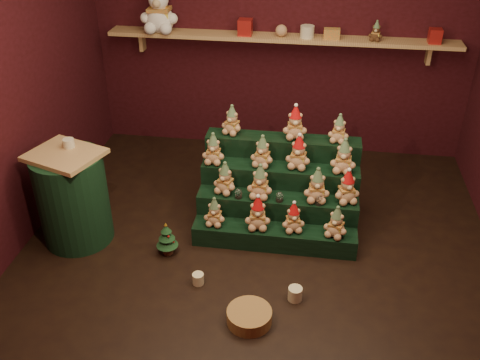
% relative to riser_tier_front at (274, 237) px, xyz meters
% --- Properties ---
extents(ground, '(4.00, 4.00, 0.00)m').
position_rel_riser_tier_front_xyz_m(ground, '(-0.14, -0.11, -0.09)').
color(ground, black).
rests_on(ground, ground).
extents(back_wall, '(4.00, 0.10, 2.80)m').
position_rel_riser_tier_front_xyz_m(back_wall, '(-0.14, 1.94, 1.31)').
color(back_wall, black).
rests_on(back_wall, ground).
extents(front_wall, '(4.00, 0.10, 2.80)m').
position_rel_riser_tier_front_xyz_m(front_wall, '(-0.14, -2.16, 1.31)').
color(front_wall, black).
rests_on(front_wall, ground).
extents(back_shelf, '(3.60, 0.26, 0.24)m').
position_rel_riser_tier_front_xyz_m(back_shelf, '(-0.14, 1.76, 1.20)').
color(back_shelf, tan).
rests_on(back_shelf, ground).
extents(riser_tier_front, '(1.40, 0.22, 0.18)m').
position_rel_riser_tier_front_xyz_m(riser_tier_front, '(0.00, 0.00, 0.00)').
color(riser_tier_front, black).
rests_on(riser_tier_front, ground).
extents(riser_tier_midfront, '(1.40, 0.22, 0.36)m').
position_rel_riser_tier_front_xyz_m(riser_tier_midfront, '(0.00, 0.22, 0.09)').
color(riser_tier_midfront, black).
rests_on(riser_tier_midfront, ground).
extents(riser_tier_midback, '(1.40, 0.22, 0.54)m').
position_rel_riser_tier_front_xyz_m(riser_tier_midback, '(0.00, 0.44, 0.18)').
color(riser_tier_midback, black).
rests_on(riser_tier_midback, ground).
extents(riser_tier_back, '(1.40, 0.22, 0.72)m').
position_rel_riser_tier_front_xyz_m(riser_tier_back, '(0.00, 0.66, 0.27)').
color(riser_tier_back, black).
rests_on(riser_tier_back, ground).
extents(teddy_0, '(0.19, 0.18, 0.26)m').
position_rel_riser_tier_front_xyz_m(teddy_0, '(-0.51, -0.01, 0.22)').
color(teddy_0, tan).
rests_on(teddy_0, riser_tier_front).
extents(teddy_1, '(0.24, 0.22, 0.30)m').
position_rel_riser_tier_front_xyz_m(teddy_1, '(-0.15, 0.00, 0.24)').
color(teddy_1, tan).
rests_on(teddy_1, riser_tier_front).
extents(teddy_2, '(0.23, 0.21, 0.27)m').
position_rel_riser_tier_front_xyz_m(teddy_2, '(0.15, 0.01, 0.22)').
color(teddy_2, tan).
rests_on(teddy_2, riser_tier_front).
extents(teddy_3, '(0.25, 0.24, 0.28)m').
position_rel_riser_tier_front_xyz_m(teddy_3, '(0.51, -0.02, 0.23)').
color(teddy_3, tan).
rests_on(teddy_3, riser_tier_front).
extents(teddy_4, '(0.26, 0.24, 0.29)m').
position_rel_riser_tier_front_xyz_m(teddy_4, '(-0.46, 0.24, 0.41)').
color(teddy_4, tan).
rests_on(teddy_4, riser_tier_midfront).
extents(teddy_5, '(0.23, 0.21, 0.31)m').
position_rel_riser_tier_front_xyz_m(teddy_5, '(-0.15, 0.21, 0.42)').
color(teddy_5, tan).
rests_on(teddy_5, riser_tier_midfront).
extents(teddy_6, '(0.23, 0.21, 0.31)m').
position_rel_riser_tier_front_xyz_m(teddy_6, '(0.33, 0.22, 0.42)').
color(teddy_6, tan).
rests_on(teddy_6, riser_tier_midfront).
extents(teddy_7, '(0.26, 0.25, 0.30)m').
position_rel_riser_tier_front_xyz_m(teddy_7, '(0.58, 0.24, 0.42)').
color(teddy_7, tan).
rests_on(teddy_7, riser_tier_midfront).
extents(teddy_8, '(0.20, 0.18, 0.28)m').
position_rel_riser_tier_front_xyz_m(teddy_8, '(-0.60, 0.43, 0.59)').
color(teddy_8, tan).
rests_on(teddy_8, riser_tier_midback).
extents(teddy_9, '(0.24, 0.22, 0.28)m').
position_rel_riser_tier_front_xyz_m(teddy_9, '(-0.16, 0.44, 0.59)').
color(teddy_9, tan).
rests_on(teddy_9, riser_tier_midback).
extents(teddy_10, '(0.24, 0.23, 0.30)m').
position_rel_riser_tier_front_xyz_m(teddy_10, '(0.15, 0.45, 0.60)').
color(teddy_10, tan).
rests_on(teddy_10, riser_tier_midback).
extents(teddy_11, '(0.24, 0.22, 0.31)m').
position_rel_riser_tier_front_xyz_m(teddy_11, '(0.54, 0.44, 0.60)').
color(teddy_11, tan).
rests_on(teddy_11, riser_tier_midback).
extents(teddy_12, '(0.24, 0.23, 0.27)m').
position_rel_riser_tier_front_xyz_m(teddy_12, '(-0.47, 0.67, 0.76)').
color(teddy_12, tan).
rests_on(teddy_12, riser_tier_back).
extents(teddy_13, '(0.24, 0.22, 0.30)m').
position_rel_riser_tier_front_xyz_m(teddy_13, '(0.10, 0.67, 0.78)').
color(teddy_13, tan).
rests_on(teddy_13, riser_tier_back).
extents(teddy_14, '(0.21, 0.19, 0.25)m').
position_rel_riser_tier_front_xyz_m(teddy_14, '(0.49, 0.65, 0.76)').
color(teddy_14, tan).
rests_on(teddy_14, riser_tier_back).
extents(snow_globe_a, '(0.06, 0.06, 0.09)m').
position_rel_riser_tier_front_xyz_m(snow_globe_a, '(-0.33, 0.16, 0.31)').
color(snow_globe_a, black).
rests_on(snow_globe_a, riser_tier_midfront).
extents(snow_globe_b, '(0.07, 0.07, 0.09)m').
position_rel_riser_tier_front_xyz_m(snow_globe_b, '(0.02, 0.16, 0.31)').
color(snow_globe_b, black).
rests_on(snow_globe_b, riser_tier_midfront).
extents(snow_globe_c, '(0.07, 0.07, 0.09)m').
position_rel_riser_tier_front_xyz_m(snow_globe_c, '(0.36, 0.16, 0.32)').
color(snow_globe_c, black).
rests_on(snow_globe_c, riser_tier_midfront).
extents(side_table, '(0.67, 0.62, 0.85)m').
position_rel_riser_tier_front_xyz_m(side_table, '(-1.71, -0.13, 0.33)').
color(side_table, tan).
rests_on(side_table, ground).
extents(table_ornament, '(0.09, 0.09, 0.07)m').
position_rel_riser_tier_front_xyz_m(table_ornament, '(-1.71, -0.03, 0.80)').
color(table_ornament, beige).
rests_on(table_ornament, side_table).
extents(mini_christmas_tree, '(0.18, 0.18, 0.31)m').
position_rel_riser_tier_front_xyz_m(mini_christmas_tree, '(-0.88, -0.23, 0.06)').
color(mini_christmas_tree, '#4A291A').
rests_on(mini_christmas_tree, ground).
extents(mug_left, '(0.09, 0.09, 0.09)m').
position_rel_riser_tier_front_xyz_m(mug_left, '(-0.55, -0.57, -0.04)').
color(mug_left, beige).
rests_on(mug_left, ground).
extents(mug_right, '(0.11, 0.11, 0.11)m').
position_rel_riser_tier_front_xyz_m(mug_right, '(0.22, -0.63, -0.04)').
color(mug_right, beige).
rests_on(mug_right, ground).
extents(wicker_basket, '(0.43, 0.43, 0.10)m').
position_rel_riser_tier_front_xyz_m(wicker_basket, '(-0.09, -0.91, -0.04)').
color(wicker_basket, olive).
rests_on(wicker_basket, ground).
extents(white_bear, '(0.41, 0.37, 0.55)m').
position_rel_riser_tier_front_xyz_m(white_bear, '(-1.39, 1.73, 1.51)').
color(white_bear, white).
rests_on(white_bear, back_shelf).
extents(brown_bear, '(0.16, 0.15, 0.19)m').
position_rel_riser_tier_front_xyz_m(brown_bear, '(0.80, 1.73, 1.33)').
color(brown_bear, '#442516').
rests_on(brown_bear, back_shelf).
extents(gift_tin_red_a, '(0.14, 0.14, 0.16)m').
position_rel_riser_tier_front_xyz_m(gift_tin_red_a, '(-0.50, 1.74, 1.31)').
color(gift_tin_red_a, '#A21C18').
rests_on(gift_tin_red_a, back_shelf).
extents(gift_tin_cream, '(0.14, 0.14, 0.12)m').
position_rel_riser_tier_front_xyz_m(gift_tin_cream, '(0.13, 1.74, 1.29)').
color(gift_tin_cream, beige).
rests_on(gift_tin_cream, back_shelf).
extents(gift_tin_red_b, '(0.12, 0.12, 0.14)m').
position_rel_riser_tier_front_xyz_m(gift_tin_red_b, '(1.37, 1.74, 1.30)').
color(gift_tin_red_b, '#A21C18').
rests_on(gift_tin_red_b, back_shelf).
extents(shelf_plush_ball, '(0.12, 0.12, 0.12)m').
position_rel_riser_tier_front_xyz_m(shelf_plush_ball, '(-0.13, 1.74, 1.29)').
color(shelf_plush_ball, tan).
rests_on(shelf_plush_ball, back_shelf).
extents(scarf_gift_box, '(0.16, 0.10, 0.10)m').
position_rel_riser_tier_front_xyz_m(scarf_gift_box, '(0.38, 1.74, 1.28)').
color(scarf_gift_box, orange).
rests_on(scarf_gift_box, back_shelf).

